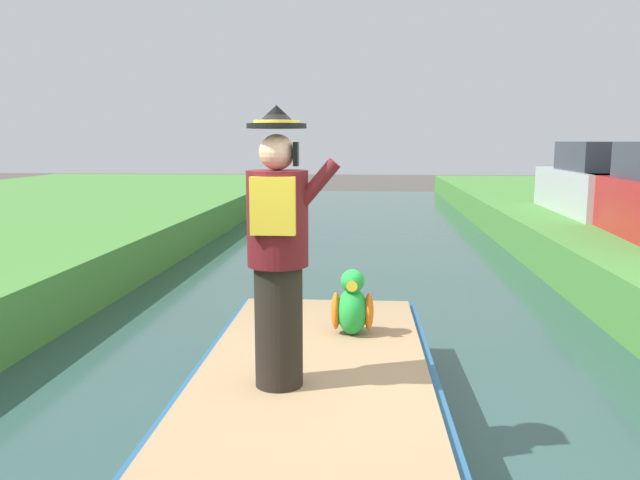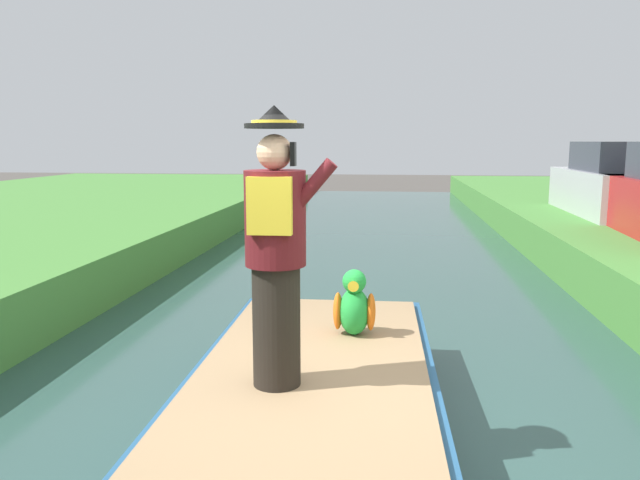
% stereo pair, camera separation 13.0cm
% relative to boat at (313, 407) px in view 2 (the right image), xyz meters
% --- Properties ---
extents(canal_water, '(6.38, 48.00, 0.10)m').
position_rel_boat_xyz_m(canal_water, '(0.00, -0.38, -0.35)').
color(canal_water, '#2D4C47').
rests_on(canal_water, ground).
extents(boat, '(1.88, 4.23, 0.61)m').
position_rel_boat_xyz_m(boat, '(0.00, 0.00, 0.00)').
color(boat, '#23517A').
rests_on(boat, canal_water).
extents(person_pirate, '(0.61, 0.42, 1.85)m').
position_rel_boat_xyz_m(person_pirate, '(-0.20, -0.35, 1.23)').
color(person_pirate, black).
rests_on(person_pirate, boat).
extents(parrot_plush, '(0.36, 0.34, 0.57)m').
position_rel_boat_xyz_m(parrot_plush, '(0.25, 0.80, 0.55)').
color(parrot_plush, green).
rests_on(parrot_plush, boat).
extents(parked_car_silver, '(1.77, 4.03, 1.50)m').
position_rel_boat_xyz_m(parked_car_silver, '(5.20, 9.24, 1.05)').
color(parked_car_silver, '#B7B7BC').
rests_on(parked_car_silver, grass_bank_far).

